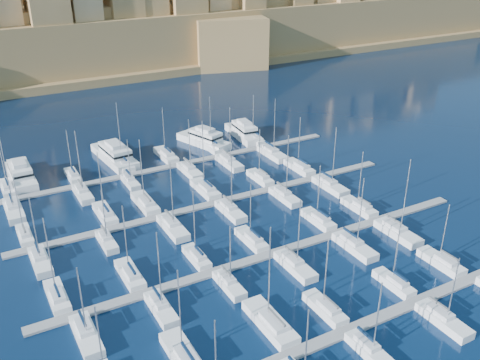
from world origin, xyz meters
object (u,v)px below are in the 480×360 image
sailboat_4 (394,283)px  motor_yacht_c (204,139)px  sailboat_2 (270,322)px  motor_yacht_d (244,132)px  motor_yacht_a (21,174)px  motor_yacht_b (115,154)px

sailboat_4 → motor_yacht_c: size_ratio=0.70×
sailboat_2 → motor_yacht_d: bearing=63.4°
motor_yacht_a → motor_yacht_d: size_ratio=1.04×
sailboat_4 → motor_yacht_a: bearing=122.7°
motor_yacht_a → motor_yacht_c: size_ratio=0.98×
sailboat_2 → sailboat_4: bearing=-4.0°
motor_yacht_a → motor_yacht_d: bearing=-0.4°
motor_yacht_d → sailboat_4: bearing=-99.8°
sailboat_4 → motor_yacht_b: 75.25m
sailboat_4 → motor_yacht_d: bearing=80.2°
sailboat_2 → sailboat_4: sailboat_2 is taller
motor_yacht_c → motor_yacht_a: bearing=179.8°
sailboat_2 → motor_yacht_d: 76.74m
sailboat_2 → motor_yacht_b: 69.99m
motor_yacht_b → motor_yacht_a: bearing=-177.6°
sailboat_4 → motor_yacht_b: (-23.35, 71.53, 1.02)m
sailboat_2 → motor_yacht_c: (22.60, 68.87, 0.95)m
motor_yacht_b → motor_yacht_d: 35.53m
motor_yacht_d → motor_yacht_a: bearing=179.6°
sailboat_2 → motor_yacht_c: bearing=71.8°
sailboat_2 → motor_yacht_a: bearing=108.5°
motor_yacht_a → sailboat_2: bearing=-71.5°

